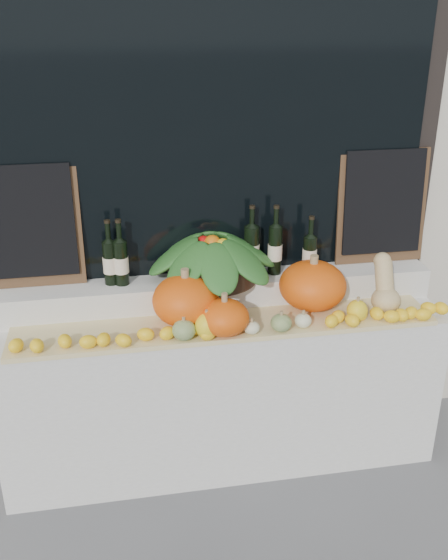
{
  "coord_description": "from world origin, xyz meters",
  "views": [
    {
      "loc": [
        -0.49,
        -1.28,
        2.37
      ],
      "look_at": [
        0.0,
        1.45,
        1.12
      ],
      "focal_mm": 40.0,
      "sensor_mm": 36.0,
      "label": 1
    }
  ],
  "objects_px": {
    "pumpkin_left": "(186,300)",
    "butternut_squash": "(385,288)",
    "produce_bowl": "(213,257)",
    "wine_bottle_tall": "(251,249)",
    "pumpkin_right": "(313,285)"
  },
  "relations": [
    {
      "from": "pumpkin_left",
      "to": "wine_bottle_tall",
      "type": "distance_m",
      "value": 0.48
    },
    {
      "from": "wine_bottle_tall",
      "to": "pumpkin_right",
      "type": "bearing_deg",
      "value": -35.92
    },
    {
      "from": "pumpkin_right",
      "to": "butternut_squash",
      "type": "relative_size",
      "value": 1.19
    },
    {
      "from": "pumpkin_left",
      "to": "pumpkin_right",
      "type": "distance_m",
      "value": 0.67
    },
    {
      "from": "pumpkin_right",
      "to": "wine_bottle_tall",
      "type": "relative_size",
      "value": 0.93
    },
    {
      "from": "wine_bottle_tall",
      "to": "pumpkin_left",
      "type": "bearing_deg",
      "value": -145.95
    },
    {
      "from": "pumpkin_left",
      "to": "butternut_squash",
      "type": "height_order",
      "value": "butternut_squash"
    },
    {
      "from": "produce_bowl",
      "to": "pumpkin_left",
      "type": "bearing_deg",
      "value": -127.64
    },
    {
      "from": "wine_bottle_tall",
      "to": "produce_bowl",
      "type": "bearing_deg",
      "value": -169.51
    },
    {
      "from": "pumpkin_left",
      "to": "butternut_squash",
      "type": "bearing_deg",
      "value": -1.84
    },
    {
      "from": "butternut_squash",
      "to": "produce_bowl",
      "type": "relative_size",
      "value": 0.41
    },
    {
      "from": "pumpkin_left",
      "to": "produce_bowl",
      "type": "relative_size",
      "value": 0.46
    },
    {
      "from": "pumpkin_right",
      "to": "butternut_squash",
      "type": "bearing_deg",
      "value": -14.14
    },
    {
      "from": "butternut_squash",
      "to": "wine_bottle_tall",
      "type": "relative_size",
      "value": 0.79
    },
    {
      "from": "produce_bowl",
      "to": "butternut_squash",
      "type": "bearing_deg",
      "value": -16.54
    }
  ]
}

